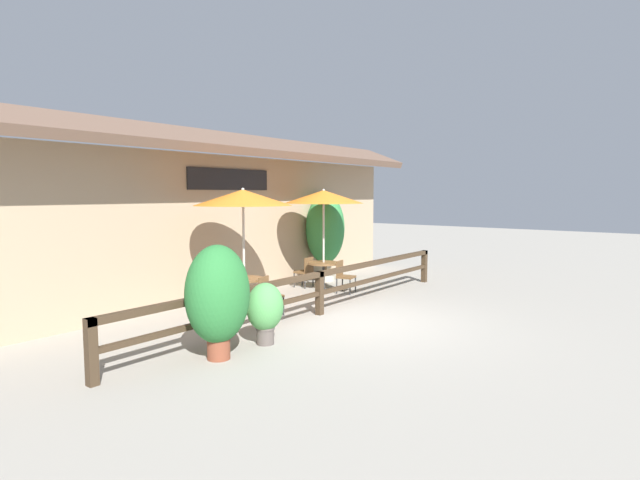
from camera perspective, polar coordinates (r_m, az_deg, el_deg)
ground_plane at (r=10.46m, az=4.56°, el=-9.33°), size 60.00×60.00×0.00m
building_facade at (r=12.84m, az=-10.91°, el=3.09°), size 14.28×1.49×4.23m
patio_railing at (r=10.91m, az=-0.05°, el=-4.97°), size 10.40×0.14×0.95m
patio_umbrella_near at (r=11.09m, az=-8.79°, el=4.79°), size 2.17×2.17×2.77m
dining_table_near at (r=11.27m, az=-8.65°, el=-5.11°), size 0.86×0.86×0.77m
chair_near_streetside at (r=10.85m, az=-5.88°, el=-6.20°), size 0.51×0.51×0.86m
chair_near_wallside at (r=11.76m, az=-11.21°, el=-5.37°), size 0.48×0.48×0.86m
patio_umbrella_middle at (r=13.52m, az=0.41°, el=4.94°), size 2.17×2.17×2.77m
dining_table_middle at (r=13.67m, az=0.41°, el=-3.22°), size 0.86×0.86×0.77m
chair_middle_streetside at (r=13.33m, az=2.75°, el=-4.01°), size 0.50×0.50×0.86m
chair_middle_wallside at (r=14.10m, az=-1.68°, el=-3.50°), size 0.44×0.44×0.86m
potted_plant_tall_tropical at (r=8.13m, az=-11.62°, el=-6.27°), size 1.07×0.96×1.85m
potted_plant_corner_fern at (r=8.88m, az=-6.30°, el=-7.87°), size 0.69×0.62×1.09m
potted_plant_entrance_palm at (r=15.08m, az=0.61°, el=1.15°), size 1.25×1.13×2.65m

